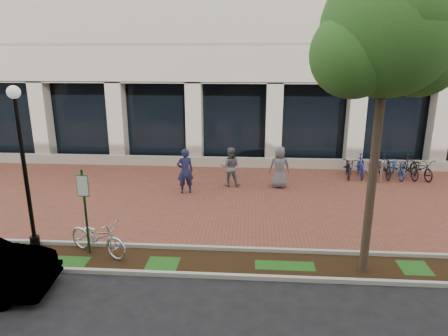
# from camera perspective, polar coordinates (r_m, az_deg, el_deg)

# --- Properties ---
(ground) EXTENTS (120.00, 120.00, 0.00)m
(ground) POSITION_cam_1_polar(r_m,az_deg,el_deg) (16.05, 0.52, -4.21)
(ground) COLOR black
(ground) RESTS_ON ground
(brick_plaza) EXTENTS (40.00, 9.00, 0.01)m
(brick_plaza) POSITION_cam_1_polar(r_m,az_deg,el_deg) (16.05, 0.52, -4.20)
(brick_plaza) COLOR brown
(brick_plaza) RESTS_ON ground
(planting_strip) EXTENTS (40.00, 1.50, 0.01)m
(planting_strip) POSITION_cam_1_polar(r_m,az_deg,el_deg) (11.28, -1.20, -13.41)
(planting_strip) COLOR black
(planting_strip) RESTS_ON ground
(curb_plaza_side) EXTENTS (40.00, 0.12, 0.12)m
(curb_plaza_side) POSITION_cam_1_polar(r_m,az_deg,el_deg) (11.92, -0.86, -11.41)
(curb_plaza_side) COLOR #A9A99F
(curb_plaza_side) RESTS_ON ground
(curb_street_side) EXTENTS (40.00, 0.12, 0.12)m
(curb_street_side) POSITION_cam_1_polar(r_m,az_deg,el_deg) (10.61, -1.58, -15.13)
(curb_street_side) COLOR #A9A99F
(curb_street_side) RESTS_ON ground
(parking_sign) EXTENTS (0.34, 0.07, 2.52)m
(parking_sign) POSITION_cam_1_polar(r_m,az_deg,el_deg) (11.75, -19.31, -4.58)
(parking_sign) COLOR #15391A
(parking_sign) RESTS_ON ground
(lamppost) EXTENTS (0.36, 0.36, 4.73)m
(lamppost) POSITION_cam_1_polar(r_m,az_deg,el_deg) (12.59, -26.75, 1.03)
(lamppost) COLOR black
(lamppost) RESTS_ON ground
(street_tree) EXTENTS (3.68, 3.06, 7.60)m
(street_tree) POSITION_cam_1_polar(r_m,az_deg,el_deg) (10.15, 22.53, 16.66)
(street_tree) COLOR #4B3A2B
(street_tree) RESTS_ON ground
(locked_bicycle) EXTENTS (2.18, 1.51, 1.08)m
(locked_bicycle) POSITION_cam_1_polar(r_m,az_deg,el_deg) (12.04, -17.58, -9.35)
(locked_bicycle) COLOR silver
(locked_bicycle) RESTS_ON ground
(pedestrian_left) EXTENTS (0.80, 0.65, 1.87)m
(pedestrian_left) POSITION_cam_1_polar(r_m,az_deg,el_deg) (16.35, -5.57, -0.45)
(pedestrian_left) COLOR #1E224B
(pedestrian_left) RESTS_ON ground
(pedestrian_mid) EXTENTS (0.85, 0.67, 1.72)m
(pedestrian_mid) POSITION_cam_1_polar(r_m,az_deg,el_deg) (17.19, 0.87, 0.17)
(pedestrian_mid) COLOR slate
(pedestrian_mid) RESTS_ON ground
(pedestrian_right) EXTENTS (0.90, 0.60, 1.81)m
(pedestrian_right) POSITION_cam_1_polar(r_m,az_deg,el_deg) (17.13, 7.93, 0.11)
(pedestrian_right) COLOR #5E5D62
(pedestrian_right) RESTS_ON ground
(bollard) EXTENTS (0.12, 0.12, 1.03)m
(bollard) POSITION_cam_1_polar(r_m,az_deg,el_deg) (19.01, 21.59, -0.48)
(bollard) COLOR #B3B2B7
(bollard) RESTS_ON ground
(bike_rack_cluster) EXTENTS (4.22, 1.92, 1.07)m
(bike_rack_cluster) POSITION_cam_1_polar(r_m,az_deg,el_deg) (19.91, 21.99, 0.14)
(bike_rack_cluster) COLOR black
(bike_rack_cluster) RESTS_ON ground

